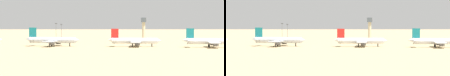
# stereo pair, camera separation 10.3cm
# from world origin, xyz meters

# --- Properties ---
(ground) EXTENTS (4000.00, 4000.00, 0.00)m
(ground) POSITION_xyz_m (0.00, 0.00, 0.00)
(ground) COLOR tan
(ridge_west) EXTENTS (306.75, 285.81, 126.26)m
(ridge_west) POSITION_xyz_m (-191.85, 1057.98, 63.13)
(ridge_west) COLOR #7B725E
(ridge_west) RESTS_ON ground
(ridge_center) EXTENTS (304.94, 298.27, 114.98)m
(ridge_center) POSITION_xyz_m (134.08, 964.07, 57.49)
(ridge_center) COLOR slate
(ridge_center) RESTS_ON ground
(parked_jet_teal_3) EXTENTS (40.64, 34.19, 13.43)m
(parked_jet_teal_3) POSITION_xyz_m (-28.85, 13.85, 4.40)
(parked_jet_teal_3) COLOR silver
(parked_jet_teal_3) RESTS_ON ground
(parked_jet_red_4) EXTENTS (38.54, 32.43, 12.73)m
(parked_jet_red_4) POSITION_xyz_m (30.37, 15.13, 4.17)
(parked_jet_red_4) COLOR silver
(parked_jet_red_4) RESTS_ON ground
(parked_jet_teal_5) EXTENTS (39.80, 33.50, 13.15)m
(parked_jet_teal_5) POSITION_xyz_m (83.57, 11.16, 4.31)
(parked_jet_teal_5) COLOR silver
(parked_jet_teal_5) RESTS_ON ground
(control_tower) EXTENTS (5.20, 5.20, 21.05)m
(control_tower) POSITION_xyz_m (26.66, 171.26, 12.70)
(control_tower) COLOR #C6B793
(control_tower) RESTS_ON ground
(light_pole_west) EXTENTS (1.80, 0.50, 15.77)m
(light_pole_west) POSITION_xyz_m (-50.36, 117.62, 9.09)
(light_pole_west) COLOR #59595E
(light_pole_west) RESTS_ON ground
(light_pole_east) EXTENTS (1.80, 0.50, 14.60)m
(light_pole_east) POSITION_xyz_m (-53.45, 153.00, 8.49)
(light_pole_east) COLOR #59595E
(light_pole_east) RESTS_ON ground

